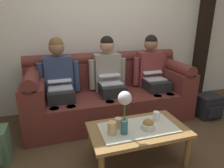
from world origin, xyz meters
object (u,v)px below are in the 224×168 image
object	(u,v)px
cup_far_center	(156,116)
backpack_right	(208,106)
person_middle	(109,76)
cup_near_left	(118,123)
person_right	(152,72)
flower_vase	(125,106)
snack_bowl	(148,125)
couch	(109,94)
cup_near_right	(112,128)
person_left	(60,80)
coffee_table	(138,132)

from	to	relation	value
cup_far_center	backpack_right	size ratio (longest dim) A/B	0.30
person_middle	cup_near_left	xyz separation A→B (m)	(-0.19, -0.99, -0.21)
cup_near_left	person_middle	bearing A→B (deg)	78.94
person_right	cup_near_left	xyz separation A→B (m)	(-0.90, -0.99, -0.21)
cup_near_left	flower_vase	bearing A→B (deg)	-81.48
snack_bowl	flower_vase	bearing A→B (deg)	-176.98
couch	cup_near_right	distance (m)	1.14
person_left	snack_bowl	xyz separation A→B (m)	(0.78, -1.10, -0.22)
cup_near_right	person_right	bearing A→B (deg)	47.69
flower_vase	coffee_table	bearing A→B (deg)	20.24
coffee_table	snack_bowl	world-z (taller)	snack_bowl
person_left	snack_bowl	size ratio (longest dim) A/B	8.83
snack_bowl	cup_near_right	xyz separation A→B (m)	(-0.37, 0.01, 0.02)
person_left	coffee_table	distance (m)	1.30
person_right	snack_bowl	size ratio (longest dim) A/B	8.83
coffee_table	cup_near_right	distance (m)	0.32
flower_vase	backpack_right	size ratio (longest dim) A/B	1.23
cup_near_right	backpack_right	bearing A→B (deg)	19.91
couch	person_left	size ratio (longest dim) A/B	1.93
person_middle	cup_far_center	world-z (taller)	person_middle
flower_vase	person_left	bearing A→B (deg)	115.22
couch	cup_far_center	bearing A→B (deg)	-76.51
coffee_table	backpack_right	bearing A→B (deg)	22.18
cup_far_center	backpack_right	xyz separation A→B (m)	(1.22, 0.53, -0.28)
person_left	coffee_table	world-z (taller)	person_left
couch	person_left	world-z (taller)	person_left
cup_far_center	coffee_table	bearing A→B (deg)	-164.86
couch	flower_vase	distance (m)	1.18
person_middle	cup_near_left	size ratio (longest dim) A/B	11.93
person_left	cup_near_right	distance (m)	1.18
couch	cup_near_right	bearing A→B (deg)	-104.87
person_left	cup_near_left	xyz separation A→B (m)	(0.51, -0.99, -0.21)
couch	person_middle	xyz separation A→B (m)	(0.00, -0.00, 0.29)
person_middle	couch	bearing A→B (deg)	90.00
person_right	couch	bearing A→B (deg)	179.66
couch	snack_bowl	bearing A→B (deg)	-85.70
person_right	cup_far_center	distance (m)	1.11
flower_vase	snack_bowl	world-z (taller)	flower_vase
person_left	flower_vase	bearing A→B (deg)	-64.78
person_middle	coffee_table	size ratio (longest dim) A/B	1.23
coffee_table	cup_far_center	bearing A→B (deg)	15.14
person_middle	person_right	xyz separation A→B (m)	(0.70, 0.00, -0.00)
backpack_right	snack_bowl	bearing A→B (deg)	-154.84
backpack_right	cup_far_center	bearing A→B (deg)	-156.52
coffee_table	cup_near_right	size ratio (longest dim) A/B	7.82
coffee_table	snack_bowl	xyz separation A→B (m)	(0.08, -0.05, 0.10)
snack_bowl	backpack_right	world-z (taller)	snack_bowl
person_middle	coffee_table	distance (m)	1.10
flower_vase	cup_near_right	bearing A→B (deg)	167.33
coffee_table	cup_near_left	bearing A→B (deg)	163.71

